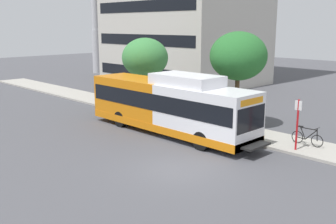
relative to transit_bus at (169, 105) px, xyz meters
The scene contains 8 objects.
ground_plane 5.51m from the transit_bus, 139.96° to the left, with size 120.00×120.00×0.00m, color #4C4C51.
sidewalk_curb 3.67m from the transit_bus, 24.66° to the left, with size 3.00×56.00×0.14m, color #A8A399.
transit_bus is the anchor object (origin of this frame).
bus_stop_sign_pole 7.39m from the transit_bus, 74.09° to the right, with size 0.10×0.36×2.60m.
bicycle_parked 7.89m from the transit_bus, 65.96° to the right, with size 0.52×1.76×1.02m.
street_tree_near_stop 5.28m from the transit_bus, 25.29° to the right, with size 3.52×3.52×5.85m.
street_tree_mid_block 7.93m from the transit_bus, 59.39° to the left, with size 3.53×3.53×5.28m.
lattice_comm_tower 32.96m from the transit_bus, 63.06° to the left, with size 1.10×1.10×25.58m.
Camera 1 is at (-12.05, -11.62, 6.33)m, focal length 42.16 mm.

